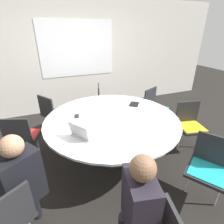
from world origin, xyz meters
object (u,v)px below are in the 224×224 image
object	(u,v)px
chair_0	(5,218)
laptop	(83,133)
person_0	(21,180)
handbag	(172,126)
cell_phone	(77,116)
chair_7	(22,135)
person_1	(137,206)
chair_2	(209,165)
chair_4	(155,105)
chair_3	(190,122)
spiral_notebook	(134,104)
chair_6	(53,111)
chair_5	(104,99)

from	to	relation	value
chair_0	laptop	distance (m)	1.11
person_0	handbag	bearing A→B (deg)	-11.61
laptop	handbag	world-z (taller)	laptop
laptop	cell_phone	distance (m)	0.60
chair_7	laptop	xyz separation A→B (m)	(0.80, -0.77, 0.30)
person_1	chair_2	bearing A→B (deg)	-63.47
chair_2	cell_phone	world-z (taller)	chair_2
chair_7	chair_4	bearing A→B (deg)	25.24
person_1	laptop	bearing A→B (deg)	23.10
chair_3	laptop	xyz separation A→B (m)	(-1.92, -0.12, 0.30)
handbag	person_1	bearing A→B (deg)	-137.18
chair_0	person_0	xyz separation A→B (m)	(0.16, 0.20, 0.19)
chair_3	laptop	bearing A→B (deg)	15.60
chair_7	person_0	distance (m)	1.22
chair_4	spiral_notebook	size ratio (longest dim) A/B	3.33
chair_3	chair_4	size ratio (longest dim) A/B	1.00
person_1	spiral_notebook	world-z (taller)	person_1
chair_0	chair_2	world-z (taller)	same
chair_6	chair_7	size ratio (longest dim) A/B	1.00
chair_7	person_1	size ratio (longest dim) A/B	0.71
chair_0	chair_4	size ratio (longest dim) A/B	1.00
chair_2	handbag	bearing A→B (deg)	-58.02
chair_3	cell_phone	bearing A→B (deg)	-2.12
chair_6	person_0	bearing A→B (deg)	-45.39
chair_3	chair_5	size ratio (longest dim) A/B	1.00
chair_3	chair_6	distance (m)	2.60
chair_0	chair_7	distance (m)	1.40
chair_3	chair_2	bearing A→B (deg)	70.21
chair_5	handbag	distance (m)	1.61
chair_0	cell_phone	distance (m)	1.54
spiral_notebook	cell_phone	bearing A→B (deg)	-175.59
handbag	chair_5	bearing A→B (deg)	136.28
chair_3	handbag	bearing A→B (deg)	-89.05
chair_0	handbag	distance (m)	3.16
chair_2	chair_3	world-z (taller)	same
chair_5	laptop	size ratio (longest dim) A/B	2.15
chair_4	person_1	size ratio (longest dim) A/B	0.71
person_0	spiral_notebook	world-z (taller)	person_0
chair_3	spiral_notebook	bearing A→B (deg)	-22.28
chair_2	person_1	world-z (taller)	person_1
chair_4	person_0	xyz separation A→B (m)	(-2.48, -1.42, 0.19)
chair_0	chair_2	bearing A→B (deg)	-37.04
chair_3	spiral_notebook	xyz separation A→B (m)	(-0.82, 0.56, 0.26)
chair_5	chair_6	xyz separation A→B (m)	(-1.18, -0.22, 0.00)
person_0	chair_2	bearing A→B (deg)	-42.84
chair_2	chair_6	xyz separation A→B (m)	(-1.64, 2.28, 0.00)
chair_6	person_0	world-z (taller)	person_0
laptop	spiral_notebook	size ratio (longest dim) A/B	1.55
chair_5	cell_phone	distance (m)	1.42
chair_4	chair_7	world-z (taller)	same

